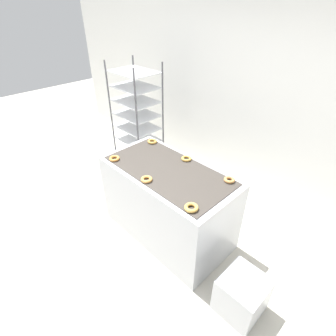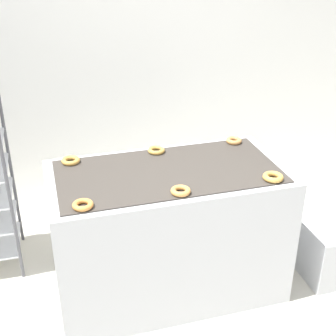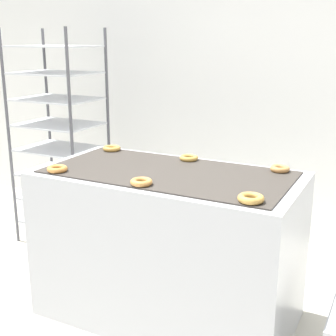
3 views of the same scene
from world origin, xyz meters
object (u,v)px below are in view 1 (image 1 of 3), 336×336
fryer_machine (168,203)px  donut_far_center (186,159)px  donut_near_center (147,179)px  donut_near_right (191,208)px  donut_far_right (229,180)px  glaze_bin (242,295)px  donut_far_left (152,141)px  baking_rack_cart (137,121)px  donut_near_left (114,158)px

fryer_machine → donut_far_center: donut_far_center is taller
donut_near_center → donut_near_right: 0.58m
donut_far_right → donut_far_center: bearing=-179.6°
glaze_bin → donut_far_left: bearing=164.4°
glaze_bin → donut_far_right: bearing=140.0°
baking_rack_cart → donut_near_right: (1.88, -0.91, 0.05)m
glaze_bin → donut_far_left: donut_far_left is taller
fryer_machine → donut_near_right: (0.58, -0.28, 0.48)m
donut_near_left → donut_far_center: 0.80m
donut_near_right → donut_near_left: bearing=-179.8°
donut_near_center → donut_near_right: size_ratio=0.93×
donut_near_left → donut_far_left: same height
glaze_bin → donut_near_left: (-1.71, -0.09, 0.73)m
glaze_bin → donut_near_center: 1.37m
baking_rack_cart → donut_near_center: bearing=-35.1°
baking_rack_cart → donut_near_right: size_ratio=13.88×
donut_near_left → donut_near_right: size_ratio=0.93×
fryer_machine → donut_near_left: size_ratio=12.87×
baking_rack_cart → donut_far_center: size_ratio=14.91×
donut_near_right → donut_far_center: donut_near_right is taller
donut_near_center → donut_near_left: bearing=179.9°
baking_rack_cart → donut_far_right: bearing=-10.1°
donut_far_left → donut_far_center: bearing=0.3°
glaze_bin → donut_far_right: donut_far_right is taller
fryer_machine → glaze_bin: fryer_machine is taller
donut_far_center → donut_far_right: size_ratio=1.05×
baking_rack_cart → donut_near_left: 1.18m
baking_rack_cart → donut_near_left: size_ratio=14.86×
fryer_machine → donut_near_center: donut_near_center is taller
donut_near_center → donut_far_center: (0.01, 0.58, -0.00)m
donut_near_left → donut_near_center: same height
fryer_machine → donut_far_left: (-0.57, 0.29, 0.47)m
donut_far_left → donut_near_right: bearing=-26.3°
donut_near_left → donut_far_right: (1.13, 0.58, 0.00)m
baking_rack_cart → donut_far_center: 1.35m
donut_near_right → donut_far_left: size_ratio=1.05×
donut_near_left → donut_near_right: 1.14m
baking_rack_cart → donut_far_right: size_ratio=15.63×
donut_far_right → baking_rack_cart: bearing=169.9°
baking_rack_cart → donut_near_right: baking_rack_cart is taller
donut_far_center → donut_far_left: bearing=-179.7°
donut_near_center → donut_far_left: same height
glaze_bin → donut_near_right: bearing=-171.6°
donut_far_center → glaze_bin: bearing=-22.9°
glaze_bin → donut_near_right: donut_near_right is taller
donut_near_left → donut_far_left: 0.57m
donut_near_left → donut_near_center: size_ratio=1.01×
baking_rack_cart → glaze_bin: 2.67m
glaze_bin → donut_near_left: size_ratio=3.52×
fryer_machine → baking_rack_cart: (-1.30, 0.62, 0.42)m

